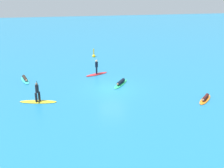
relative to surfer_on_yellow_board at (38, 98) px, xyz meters
name	(u,v)px	position (x,y,z in m)	size (l,w,h in m)	color
ground_plane	(112,89)	(7.03, 2.17, -0.43)	(120.00, 120.00, 0.00)	#1E6B93
surfer_on_yellow_board	(38,98)	(0.00, 0.00, 0.00)	(3.37, 1.36, 2.15)	yellow
surfer_on_green_board	(121,83)	(8.13, 3.23, -0.27)	(2.21, 2.92, 0.46)	#23B266
surfer_on_teal_board	(25,79)	(-1.77, 6.16, -0.28)	(1.42, 2.84, 0.43)	#33C6CC
surfer_on_orange_board	(205,99)	(14.85, -2.07, -0.29)	(2.26, 2.44, 0.41)	orange
surfer_on_red_board	(97,71)	(6.07, 6.92, -0.01)	(2.77, 1.73, 1.74)	red
marker_buoy	(94,56)	(6.64, 14.89, -0.23)	(0.45, 0.45, 1.27)	yellow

